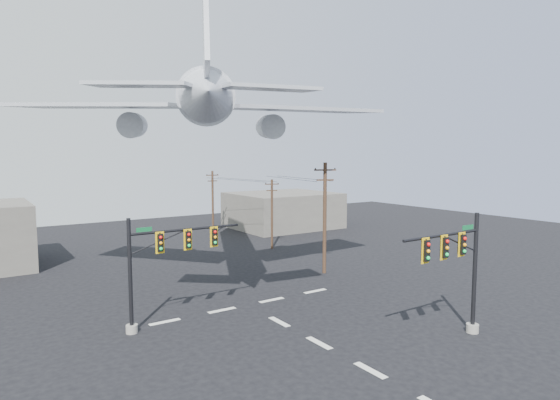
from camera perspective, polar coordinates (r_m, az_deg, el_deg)
ground at (r=24.66m, az=10.96°, el=-19.72°), size 120.00×120.00×0.00m
lane_markings at (r=28.36m, az=3.04°, el=-16.14°), size 14.00×21.20×0.01m
signal_mast_near at (r=28.53m, az=21.05°, el=-7.92°), size 6.54×0.79×7.14m
signal_mast_far at (r=29.34m, az=-14.34°, el=-7.60°), size 7.48×0.75×6.84m
utility_pole_a at (r=41.34m, az=5.47°, el=-1.93°), size 1.84×0.94×9.82m
utility_pole_b at (r=52.06m, az=-0.99°, el=-1.55°), size 1.51×0.64×7.77m
utility_pole_c at (r=62.39m, az=-8.20°, el=-0.13°), size 1.72×0.29×8.39m
power_lines at (r=51.65m, az=-1.99°, el=2.56°), size 3.62×24.30×0.70m
airliner at (r=37.88m, az=-9.40°, el=11.34°), size 27.13×29.64×8.27m
building_right at (r=67.83m, az=0.34°, el=-1.23°), size 14.00×12.00×5.00m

